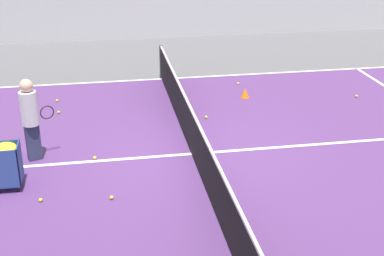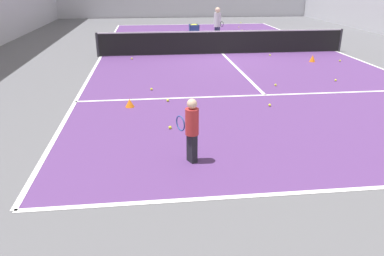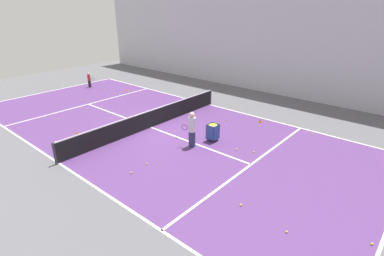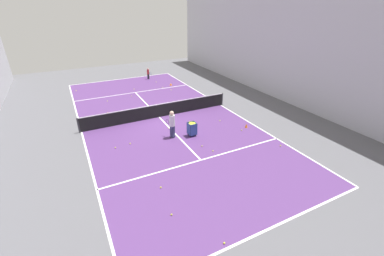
{
  "view_description": "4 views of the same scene",
  "coord_description": "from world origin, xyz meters",
  "px_view_note": "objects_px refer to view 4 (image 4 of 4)",
  "views": [
    {
      "loc": [
        -9.75,
        1.7,
        4.79
      ],
      "look_at": [
        0.0,
        0.0,
        0.58
      ],
      "focal_mm": 50.0,
      "sensor_mm": 36.0,
      "label": 1
    },
    {
      "loc": [
        -3.15,
        -15.72,
        3.01
      ],
      "look_at": [
        -2.47,
        -9.85,
        0.64
      ],
      "focal_mm": 35.0,
      "sensor_mm": 36.0,
      "label": 2
    },
    {
      "loc": [
        9.75,
        11.26,
        6.14
      ],
      "look_at": [
        0.31,
        3.15,
        0.93
      ],
      "focal_mm": 28.0,
      "sensor_mm": 36.0,
      "label": 3
    },
    {
      "loc": [
        5.39,
        15.72,
        7.29
      ],
      "look_at": [
        -0.81,
        3.49,
        0.51
      ],
      "focal_mm": 24.0,
      "sensor_mm": 36.0,
      "label": 4
    }
  ],
  "objects_px": {
    "coach_at_net": "(172,122)",
    "ball_cart": "(192,127)",
    "player_near_baseline": "(148,73)",
    "training_cone_1": "(108,114)",
    "tennis_net": "(159,111)",
    "training_cone_0": "(171,84)"
  },
  "relations": [
    {
      "from": "training_cone_1",
      "to": "coach_at_net",
      "type": "bearing_deg",
      "value": 118.86
    },
    {
      "from": "player_near_baseline",
      "to": "coach_at_net",
      "type": "xyz_separation_m",
      "value": [
        2.79,
        12.99,
        0.31
      ]
    },
    {
      "from": "player_near_baseline",
      "to": "training_cone_1",
      "type": "distance_m",
      "value": 9.68
    },
    {
      "from": "tennis_net",
      "to": "training_cone_1",
      "type": "height_order",
      "value": "tennis_net"
    },
    {
      "from": "player_near_baseline",
      "to": "training_cone_0",
      "type": "xyz_separation_m",
      "value": [
        -1.2,
        3.16,
        -0.56
      ]
    },
    {
      "from": "player_near_baseline",
      "to": "ball_cart",
      "type": "xyz_separation_m",
      "value": [
        1.66,
        13.33,
        -0.06
      ]
    },
    {
      "from": "tennis_net",
      "to": "ball_cart",
      "type": "xyz_separation_m",
      "value": [
        -0.81,
        3.49,
        0.09
      ]
    },
    {
      "from": "training_cone_0",
      "to": "player_near_baseline",
      "type": "bearing_deg",
      "value": -69.24
    },
    {
      "from": "ball_cart",
      "to": "training_cone_0",
      "type": "bearing_deg",
      "value": -105.68
    },
    {
      "from": "coach_at_net",
      "to": "training_cone_1",
      "type": "distance_m",
      "value": 5.9
    },
    {
      "from": "training_cone_1",
      "to": "tennis_net",
      "type": "bearing_deg",
      "value": 147.88
    },
    {
      "from": "coach_at_net",
      "to": "training_cone_0",
      "type": "bearing_deg",
      "value": -42.09
    },
    {
      "from": "coach_at_net",
      "to": "tennis_net",
      "type": "bearing_deg",
      "value": -25.75
    },
    {
      "from": "coach_at_net",
      "to": "ball_cart",
      "type": "height_order",
      "value": "coach_at_net"
    },
    {
      "from": "player_near_baseline",
      "to": "training_cone_1",
      "type": "xyz_separation_m",
      "value": [
        5.61,
        7.87,
        -0.53
      ]
    },
    {
      "from": "tennis_net",
      "to": "player_near_baseline",
      "type": "distance_m",
      "value": 10.15
    },
    {
      "from": "coach_at_net",
      "to": "training_cone_1",
      "type": "relative_size",
      "value": 6.46
    },
    {
      "from": "player_near_baseline",
      "to": "coach_at_net",
      "type": "relative_size",
      "value": 0.68
    },
    {
      "from": "ball_cart",
      "to": "training_cone_1",
      "type": "bearing_deg",
      "value": -54.14
    },
    {
      "from": "tennis_net",
      "to": "training_cone_0",
      "type": "bearing_deg",
      "value": -118.77
    },
    {
      "from": "player_near_baseline",
      "to": "training_cone_1",
      "type": "bearing_deg",
      "value": -61.98
    },
    {
      "from": "training_cone_1",
      "to": "player_near_baseline",
      "type": "bearing_deg",
      "value": -125.47
    }
  ]
}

